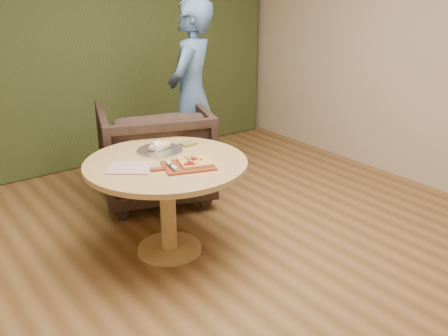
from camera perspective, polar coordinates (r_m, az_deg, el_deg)
The scene contains 12 objects.
room_shell at distance 3.16m, azimuth 3.92°, elevation 9.66°, with size 5.04×6.04×2.84m.
curtain at distance 5.66m, azimuth -16.09°, elevation 13.96°, with size 4.80×0.14×2.78m, color #2E3C1B.
pedestal_table at distance 3.75m, azimuth -6.57°, elevation -1.22°, with size 1.21×1.21×0.75m.
pizza_paddle at distance 3.57m, azimuth -4.27°, elevation 0.25°, with size 0.47×0.37×0.01m.
flatbread_pizza at distance 3.59m, azimuth -3.34°, elevation 0.71°, with size 0.28×0.28×0.04m.
cutlery_roll at distance 3.52m, azimuth -5.96°, elevation 0.26°, with size 0.06×0.20×0.03m.
newspaper at distance 3.59m, azimuth -10.71°, elevation 0.02°, with size 0.30×0.25×0.01m, color silver.
serving_tray at distance 3.91m, azimuth -7.33°, elevation 2.01°, with size 0.36×0.36×0.02m.
bread_roll at distance 3.89m, azimuth -7.47°, elevation 2.49°, with size 0.19×0.09×0.09m.
green_packet at distance 4.04m, azimuth -4.13°, elevation 2.79°, with size 0.12×0.10×0.02m, color brown.
armchair at distance 4.77m, azimuth -7.97°, elevation 2.32°, with size 0.98×0.92×1.01m, color black.
person_standing at distance 4.94m, azimuth -3.72°, elevation 8.17°, with size 0.67×0.44×1.85m, color #46699A.
Camera 1 is at (-2.02, -2.35, 2.02)m, focal length 40.00 mm.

